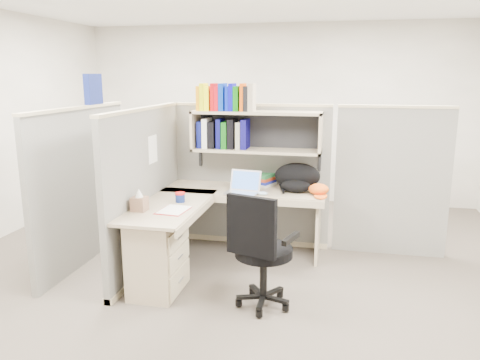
% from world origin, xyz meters
% --- Properties ---
extents(ground, '(6.00, 6.00, 0.00)m').
position_xyz_m(ground, '(0.00, 0.00, 0.00)').
color(ground, '#3C362E').
rests_on(ground, ground).
extents(room_shell, '(6.00, 6.00, 6.00)m').
position_xyz_m(room_shell, '(0.00, 0.00, 1.62)').
color(room_shell, '#AFA99E').
rests_on(room_shell, ground).
extents(cubicle, '(3.79, 1.84, 1.95)m').
position_xyz_m(cubicle, '(-0.37, 0.45, 0.91)').
color(cubicle, '#5C5D58').
rests_on(cubicle, ground).
extents(desk, '(1.74, 1.75, 0.73)m').
position_xyz_m(desk, '(-0.41, -0.29, 0.44)').
color(desk, '#9D8D6F').
rests_on(desk, ground).
extents(laptop, '(0.38, 0.38, 0.24)m').
position_xyz_m(laptop, '(0.02, 0.36, 0.85)').
color(laptop, silver).
rests_on(laptop, desk).
extents(backpack, '(0.52, 0.42, 0.29)m').
position_xyz_m(backpack, '(0.56, 0.62, 0.87)').
color(backpack, black).
rests_on(backpack, desk).
extents(orange_cap, '(0.26, 0.28, 0.11)m').
position_xyz_m(orange_cap, '(0.80, 0.49, 0.79)').
color(orange_cap, '#D65212').
rests_on(orange_cap, desk).
extents(snack_canister, '(0.10, 0.10, 0.10)m').
position_xyz_m(snack_canister, '(-0.50, -0.09, 0.78)').
color(snack_canister, navy).
rests_on(snack_canister, desk).
extents(tissue_box, '(0.13, 0.13, 0.20)m').
position_xyz_m(tissue_box, '(-0.76, -0.45, 0.83)').
color(tissue_box, '#87624C').
rests_on(tissue_box, desk).
extents(mouse, '(0.11, 0.08, 0.04)m').
position_xyz_m(mouse, '(0.24, 0.35, 0.75)').
color(mouse, '#97B9D7').
rests_on(mouse, desk).
extents(paper_cup, '(0.08, 0.08, 0.09)m').
position_xyz_m(paper_cup, '(-0.05, 0.73, 0.77)').
color(paper_cup, white).
rests_on(paper_cup, desk).
extents(book_stack, '(0.27, 0.31, 0.13)m').
position_xyz_m(book_stack, '(0.18, 0.79, 0.79)').
color(book_stack, slate).
rests_on(book_stack, desk).
extents(loose_paper, '(0.25, 0.32, 0.00)m').
position_xyz_m(loose_paper, '(-0.47, -0.36, 0.73)').
color(loose_paper, white).
rests_on(loose_paper, desk).
extents(task_chair, '(0.58, 0.54, 1.02)m').
position_xyz_m(task_chair, '(0.40, -0.66, 0.36)').
color(task_chair, black).
rests_on(task_chair, ground).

